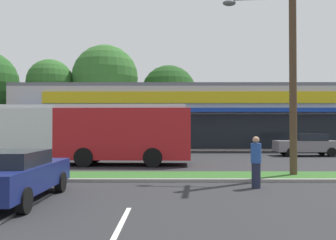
# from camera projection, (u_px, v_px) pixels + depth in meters

# --- Properties ---
(grass_median) EXTENTS (56.00, 2.20, 0.12)m
(grass_median) POSITION_uv_depth(u_px,v_px,m) (141.00, 176.00, 15.11)
(grass_median) COLOR #2D5B23
(grass_median) RESTS_ON ground_plane
(curb_lip) EXTENTS (56.00, 0.24, 0.12)m
(curb_lip) POSITION_uv_depth(u_px,v_px,m) (139.00, 180.00, 13.89)
(curb_lip) COLOR gray
(curb_lip) RESTS_ON ground_plane
(parking_stripe_1) EXTENTS (0.12, 4.80, 0.01)m
(parking_stripe_1) POSITION_uv_depth(u_px,v_px,m) (19.00, 211.00, 9.07)
(parking_stripe_1) COLOR silver
(parking_stripe_1) RESTS_ON ground_plane
(parking_stripe_2) EXTENTS (0.12, 4.80, 0.01)m
(parking_stripe_2) POSITION_uv_depth(u_px,v_px,m) (115.00, 235.00, 7.06)
(parking_stripe_2) COLOR silver
(parking_stripe_2) RESTS_ON ground_plane
(storefront_building) EXTENTS (31.05, 13.28, 5.85)m
(storefront_building) POSITION_uv_depth(u_px,v_px,m) (186.00, 118.00, 37.11)
(storefront_building) COLOR #BCB7AD
(storefront_building) RESTS_ON ground_plane
(tree_left) EXTENTS (5.71, 5.71, 10.28)m
(tree_left) POSITION_uv_depth(u_px,v_px,m) (50.00, 83.00, 44.96)
(tree_left) COLOR #473323
(tree_left) RESTS_ON ground_plane
(tree_mid_left) EXTENTS (8.19, 8.19, 12.24)m
(tree_mid_left) POSITION_uv_depth(u_px,v_px,m) (105.00, 78.00, 46.01)
(tree_mid_left) COLOR #473323
(tree_mid_left) RESTS_ON ground_plane
(tree_mid) EXTENTS (7.23, 7.23, 10.09)m
(tree_mid) POSITION_uv_depth(u_px,v_px,m) (169.00, 93.00, 48.28)
(tree_mid) COLOR #473323
(tree_mid) RESTS_ON ground_plane
(utility_pole) EXTENTS (3.04, 2.40, 10.34)m
(utility_pole) POSITION_uv_depth(u_px,v_px,m) (289.00, 44.00, 15.29)
(utility_pole) COLOR #4C3826
(utility_pole) RESTS_ON ground_plane
(city_bus) EXTENTS (13.09, 2.98, 3.25)m
(city_bus) POSITION_uv_depth(u_px,v_px,m) (72.00, 132.00, 20.27)
(city_bus) COLOR #AD191E
(city_bus) RESTS_ON ground_plane
(car_0) EXTENTS (2.02, 4.75, 1.42)m
(car_0) POSITION_uv_depth(u_px,v_px,m) (12.00, 175.00, 10.25)
(car_0) COLOR navy
(car_0) RESTS_ON ground_plane
(car_1) EXTENTS (4.74, 1.91, 1.57)m
(car_1) POSITION_uv_depth(u_px,v_px,m) (21.00, 145.00, 26.07)
(car_1) COLOR slate
(car_1) RESTS_ON ground_plane
(car_2) EXTENTS (4.46, 1.87, 1.59)m
(car_2) POSITION_uv_depth(u_px,v_px,m) (307.00, 144.00, 26.16)
(car_2) COLOR slate
(car_2) RESTS_ON ground_plane
(pedestrian_near_bench) EXTENTS (0.35, 0.35, 1.75)m
(pedestrian_near_bench) POSITION_uv_depth(u_px,v_px,m) (256.00, 162.00, 12.53)
(pedestrian_near_bench) COLOR #1E2338
(pedestrian_near_bench) RESTS_ON ground_plane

